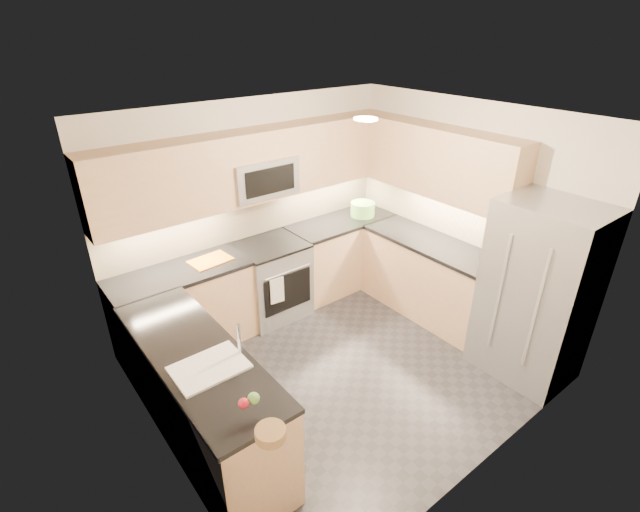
{
  "coord_description": "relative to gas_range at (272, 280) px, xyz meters",
  "views": [
    {
      "loc": [
        -2.49,
        -2.83,
        3.21
      ],
      "look_at": [
        0.0,
        0.35,
        1.15
      ],
      "focal_mm": 26.0,
      "sensor_mm": 36.0,
      "label": 1
    }
  ],
  "objects": [
    {
      "name": "floor",
      "position": [
        0.0,
        -1.28,
        -0.46
      ],
      "size": [
        3.6,
        3.2,
        0.0
      ],
      "primitive_type": "cube",
      "color": "#27262C",
      "rests_on": "ground"
    },
    {
      "name": "ceiling",
      "position": [
        0.0,
        -1.28,
        2.04
      ],
      "size": [
        3.6,
        3.2,
        0.02
      ],
      "primitive_type": "cube",
      "color": "beige",
      "rests_on": "wall_back"
    },
    {
      "name": "wall_back",
      "position": [
        0.0,
        0.32,
        0.79
      ],
      "size": [
        3.6,
        0.02,
        2.5
      ],
      "primitive_type": "cube",
      "color": "beige",
      "rests_on": "floor"
    },
    {
      "name": "wall_front",
      "position": [
        0.0,
        -2.88,
        0.79
      ],
      "size": [
        3.6,
        0.02,
        2.5
      ],
      "primitive_type": "cube",
      "color": "beige",
      "rests_on": "floor"
    },
    {
      "name": "wall_left",
      "position": [
        -1.8,
        -1.28,
        0.79
      ],
      "size": [
        0.02,
        3.2,
        2.5
      ],
      "primitive_type": "cube",
      "color": "beige",
      "rests_on": "floor"
    },
    {
      "name": "wall_right",
      "position": [
        1.8,
        -1.28,
        0.79
      ],
      "size": [
        0.02,
        3.2,
        2.5
      ],
      "primitive_type": "cube",
      "color": "beige",
      "rests_on": "floor"
    },
    {
      "name": "base_cab_back_left",
      "position": [
        -1.09,
        0.02,
        -0.01
      ],
      "size": [
        1.42,
        0.6,
        0.9
      ],
      "primitive_type": "cube",
      "color": "tan",
      "rests_on": "floor"
    },
    {
      "name": "base_cab_back_right",
      "position": [
        1.09,
        0.02,
        -0.01
      ],
      "size": [
        1.42,
        0.6,
        0.9
      ],
      "primitive_type": "cube",
      "color": "tan",
      "rests_on": "floor"
    },
    {
      "name": "base_cab_right",
      "position": [
        1.5,
        -1.12,
        -0.01
      ],
      "size": [
        0.6,
        1.7,
        0.9
      ],
      "primitive_type": "cube",
      "color": "tan",
      "rests_on": "floor"
    },
    {
      "name": "base_cab_peninsula",
      "position": [
        -1.5,
        -1.28,
        -0.01
      ],
      "size": [
        0.6,
        2.0,
        0.9
      ],
      "primitive_type": "cube",
      "color": "tan",
      "rests_on": "floor"
    },
    {
      "name": "countertop_back_left",
      "position": [
        -1.09,
        0.02,
        0.47
      ],
      "size": [
        1.42,
        0.63,
        0.04
      ],
      "primitive_type": "cube",
      "color": "black",
      "rests_on": "base_cab_back_left"
    },
    {
      "name": "countertop_back_right",
      "position": [
        1.09,
        0.02,
        0.47
      ],
      "size": [
        1.42,
        0.63,
        0.04
      ],
      "primitive_type": "cube",
      "color": "black",
      "rests_on": "base_cab_back_right"
    },
    {
      "name": "countertop_right",
      "position": [
        1.5,
        -1.12,
        0.47
      ],
      "size": [
        0.63,
        1.7,
        0.04
      ],
      "primitive_type": "cube",
      "color": "black",
      "rests_on": "base_cab_right"
    },
    {
      "name": "countertop_peninsula",
      "position": [
        -1.5,
        -1.28,
        0.47
      ],
      "size": [
        0.63,
        2.0,
        0.04
      ],
      "primitive_type": "cube",
      "color": "black",
      "rests_on": "base_cab_peninsula"
    },
    {
      "name": "upper_cab_back",
      "position": [
        0.0,
        0.15,
        1.37
      ],
      "size": [
        3.6,
        0.35,
        0.75
      ],
      "primitive_type": "cube",
      "color": "tan",
      "rests_on": "wall_back"
    },
    {
      "name": "upper_cab_right",
      "position": [
        1.62,
        -1.0,
        1.37
      ],
      "size": [
        0.35,
        1.95,
        0.75
      ],
      "primitive_type": "cube",
      "color": "tan",
      "rests_on": "wall_right"
    },
    {
      "name": "backsplash_back",
      "position": [
        0.0,
        0.32,
        0.74
      ],
      "size": [
        3.6,
        0.01,
        0.51
      ],
      "primitive_type": "cube",
      "color": "tan",
      "rests_on": "wall_back"
    },
    {
      "name": "backsplash_right",
      "position": [
        1.8,
        -0.82,
        0.74
      ],
      "size": [
        0.01,
        2.3,
        0.51
      ],
      "primitive_type": "cube",
      "color": "tan",
      "rests_on": "wall_right"
    },
    {
      "name": "gas_range",
      "position": [
        0.0,
        0.0,
        0.0
      ],
      "size": [
        0.76,
        0.65,
        0.91
      ],
      "primitive_type": "cube",
      "color": "#9A9EA2",
      "rests_on": "floor"
    },
    {
      "name": "range_cooktop",
      "position": [
        0.0,
        0.0,
        0.46
      ],
      "size": [
        0.76,
        0.65,
        0.03
      ],
      "primitive_type": "cube",
      "color": "black",
      "rests_on": "gas_range"
    },
    {
      "name": "oven_door_glass",
      "position": [
        0.0,
        -0.33,
        -0.01
      ],
      "size": [
        0.62,
        0.02,
        0.45
      ],
      "primitive_type": "cube",
      "color": "black",
      "rests_on": "gas_range"
    },
    {
      "name": "oven_handle",
      "position": [
        0.0,
        -0.35,
        0.26
      ],
      "size": [
        0.6,
        0.02,
        0.02
      ],
      "primitive_type": "cylinder",
      "rotation": [
        0.0,
        1.57,
        0.0
      ],
      "color": "#B2B5BA",
      "rests_on": "gas_range"
    },
    {
      "name": "microwave",
      "position": [
        0.0,
        0.12,
        1.24
      ],
      "size": [
        0.76,
        0.4,
        0.4
      ],
      "primitive_type": "cube",
      "color": "#94969C",
      "rests_on": "upper_cab_back"
    },
    {
      "name": "microwave_door",
      "position": [
        0.0,
        -0.08,
        1.24
      ],
      "size": [
        0.6,
        0.01,
        0.28
      ],
      "primitive_type": "cube",
      "color": "black",
      "rests_on": "microwave"
    },
    {
      "name": "refrigerator",
      "position": [
        1.45,
        -2.43,
        0.45
      ],
      "size": [
        0.7,
        0.9,
        1.8
      ],
      "primitive_type": "cube",
      "color": "#94979C",
      "rests_on": "floor"
    },
    {
      "name": "fridge_handle_left",
      "position": [
        1.08,
        -2.61,
        0.49
      ],
      "size": [
        0.02,
        0.02,
        1.2
      ],
      "primitive_type": "cylinder",
      "color": "#B2B5BA",
      "rests_on": "refrigerator"
    },
    {
      "name": "fridge_handle_right",
      "position": [
        1.08,
        -2.25,
        0.49
      ],
      "size": [
        0.02,
        0.02,
        1.2
      ],
      "primitive_type": "cylinder",
      "color": "#B2B5BA",
      "rests_on": "refrigerator"
    },
    {
      "name": "sink_basin",
      "position": [
        -1.5,
        -1.53,
        0.42
      ],
      "size": [
        0.52,
        0.38,
        0.16
      ],
      "primitive_type": "cube",
      "color": "white",
      "rests_on": "base_cab_peninsula"
    },
    {
      "name": "faucet",
      "position": [
        -1.24,
        -1.53,
        0.62
      ],
      "size": [
        0.03,
        0.03,
        0.28
      ],
      "primitive_type": "cylinder",
      "color": "silver",
      "rests_on": "countertop_peninsula"
    },
    {
      "name": "utensil_bowl",
      "position": [
        1.4,
        -0.03,
        0.57
      ],
      "size": [
        0.36,
        0.36,
        0.18
      ],
      "primitive_type": "cylinder",
      "rotation": [
        0.0,
        0.0,
        0.16
      ],
      "color": "#6AB54D",
      "rests_on": "countertop_back_right"
    },
    {
      "name": "cutting_board",
      "position": [
        -0.73,
        0.02,
        0.49
      ],
      "size": [
        0.44,
        0.33,
        0.01
      ],
      "primitive_type": "cube",
      "rotation": [
        0.0,
        0.0,
        0.09
      ],
      "color": "#BF6D11",
      "rests_on": "countertop_back_left"
    },
    {
      "name": "fruit_basket",
      "position": [
        -1.49,
        -2.33,
        0.52
      ],
      "size": [
        0.21,
        0.21,
        0.07
      ],
      "primitive_type": "cylinder",
      "rotation": [
        0.0,
        0.0,
        0.13
      ],
      "color": "#997147",
      "rests_on": "countertop_peninsula"
    },
    {
      "name": "fruit_apple",
      "position": [
        -1.53,
        -2.09,
        0.6
      ],
      "size": [
        0.07,
        0.07,
        0.07
      ],
      "primitive_type": "sphere",
      "color": "#AD1325",
      "rests_on": "fruit_basket"
    },
    {
      "name": "fruit_pear",
      "position": [
        -1.46,
        -2.09,
        0.6
      ],
      "size": [
        0.08,
        0.08,
        0.08
      ],
      "primitive_type": "sphere",
      "color": "#62A546",
      "rests_on": "fruit_basket"
    },
    {
      "name": "dish_towel_check",
      "position": [
        -0.17,
        -0.37,
        0.1
      ],
      "size": [
        0.16,
        0.03,
        0.31
      ],
      "primitive_type": "cube",
      "rotation": [
        0.0,
        0.0,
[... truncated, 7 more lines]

